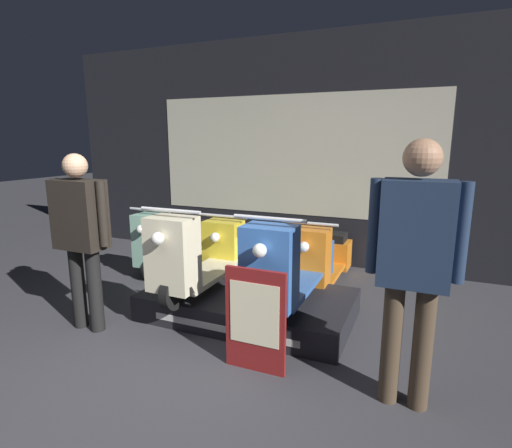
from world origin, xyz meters
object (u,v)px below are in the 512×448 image
scooter_backrow_2 (321,259)px  price_sign_board (255,320)px  scooter_backrow_0 (177,242)px  scooter_display_right (291,266)px  scooter_display_left (205,255)px  person_right_browsing (414,254)px  scooter_backrow_1 (244,250)px  person_left_browsing (81,227)px

scooter_backrow_2 → price_sign_board: size_ratio=2.02×
price_sign_board → scooter_backrow_0: bearing=136.2°
scooter_display_right → scooter_backrow_0: scooter_display_right is taller
scooter_display_right → scooter_backrow_2: size_ratio=1.00×
scooter_display_left → scooter_display_right: bearing=0.0°
person_right_browsing → scooter_backrow_0: bearing=148.4°
scooter_backrow_1 → scooter_backrow_2: bearing=0.0°
scooter_display_right → scooter_display_left: bearing=180.0°
person_right_browsing → person_left_browsing: bearing=-180.0°
scooter_display_right → person_left_browsing: size_ratio=1.01×
scooter_display_right → person_right_browsing: person_right_browsing is taller
scooter_display_left → person_left_browsing: (-0.83, -0.78, 0.37)m
price_sign_board → person_right_browsing: bearing=1.6°
scooter_backrow_0 → scooter_backrow_1: bearing=0.0°
scooter_display_right → scooter_backrow_2: bearing=89.5°
person_left_browsing → scooter_backrow_2: bearing=47.4°
scooter_backrow_0 → price_sign_board: bearing=-43.8°
scooter_backrow_1 → person_left_browsing: person_left_browsing is taller
scooter_backrow_0 → scooter_backrow_2: 2.06m
scooter_display_left → scooter_backrow_0: (-1.12, 1.14, -0.26)m
scooter_backrow_0 → person_right_browsing: (3.13, -1.93, 0.70)m
scooter_display_left → person_right_browsing: bearing=-21.3°
scooter_display_right → person_left_browsing: bearing=-156.0°
scooter_backrow_1 → scooter_backrow_2: (1.03, 0.00, 0.00)m
price_sign_board → scooter_display_left: bearing=138.4°
scooter_display_right → scooter_backrow_2: (0.01, 1.14, -0.26)m
scooter_display_right → scooter_backrow_2: 1.17m
person_right_browsing → scooter_display_left: bearing=158.7°
scooter_backrow_2 → price_sign_board: (-0.02, -1.96, 0.06)m
scooter_backrow_0 → person_left_browsing: 2.05m
scooter_display_right → price_sign_board: 0.84m
scooter_display_right → person_left_browsing: person_left_browsing is taller
scooter_backrow_1 → person_right_browsing: bearing=-42.6°
scooter_backrow_0 → scooter_backrow_2: bearing=0.0°
scooter_backrow_1 → price_sign_board: scooter_backrow_1 is taller
scooter_backrow_0 → person_left_browsing: size_ratio=1.01×
scooter_backrow_0 → price_sign_board: (2.04, -1.96, 0.06)m
scooter_backrow_2 → price_sign_board: bearing=-90.7°
scooter_display_right → scooter_backrow_1: size_ratio=1.00×
scooter_backrow_1 → person_right_browsing: 2.93m
scooter_display_left → person_left_browsing: bearing=-136.8°
scooter_display_left → scooter_backrow_0: scooter_display_left is taller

